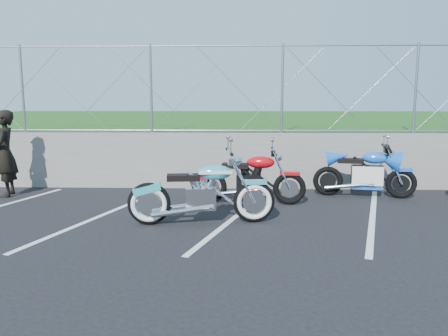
{
  "coord_description": "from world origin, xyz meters",
  "views": [
    {
      "loc": [
        -0.0,
        -6.61,
        2.04
      ],
      "look_at": [
        -0.26,
        1.3,
        0.81
      ],
      "focal_mm": 35.0,
      "sensor_mm": 36.0,
      "label": 1
    }
  ],
  "objects_px": {
    "sportbike_blue": "(366,175)",
    "naked_orange": "(251,180)",
    "person_standing": "(5,154)",
    "cruiser_turquoise": "(204,195)"
  },
  "relations": [
    {
      "from": "sportbike_blue",
      "to": "naked_orange",
      "type": "bearing_deg",
      "value": -154.42
    },
    {
      "from": "naked_orange",
      "to": "person_standing",
      "type": "xyz_separation_m",
      "value": [
        -5.22,
        0.54,
        0.45
      ]
    },
    {
      "from": "naked_orange",
      "to": "sportbike_blue",
      "type": "distance_m",
      "value": 2.54
    },
    {
      "from": "cruiser_turquoise",
      "to": "naked_orange",
      "type": "distance_m",
      "value": 1.67
    },
    {
      "from": "cruiser_turquoise",
      "to": "naked_orange",
      "type": "height_order",
      "value": "cruiser_turquoise"
    },
    {
      "from": "cruiser_turquoise",
      "to": "person_standing",
      "type": "bearing_deg",
      "value": 148.88
    },
    {
      "from": "cruiser_turquoise",
      "to": "sportbike_blue",
      "type": "relative_size",
      "value": 1.16
    },
    {
      "from": "cruiser_turquoise",
      "to": "sportbike_blue",
      "type": "distance_m",
      "value": 3.91
    },
    {
      "from": "person_standing",
      "to": "naked_orange",
      "type": "bearing_deg",
      "value": 68.28
    },
    {
      "from": "person_standing",
      "to": "sportbike_blue",
      "type": "bearing_deg",
      "value": 75.29
    }
  ]
}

